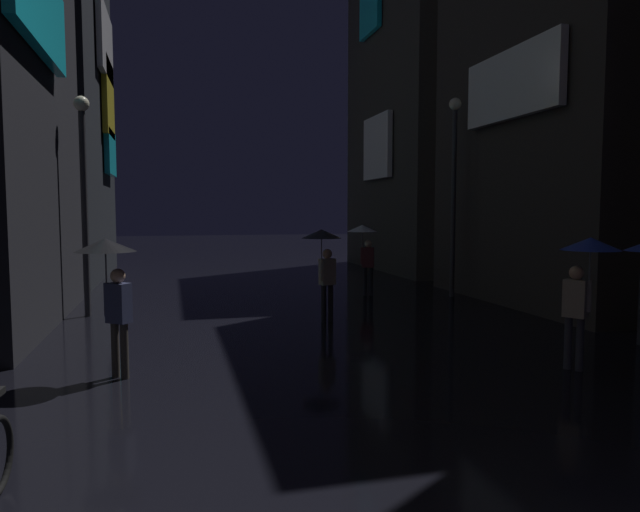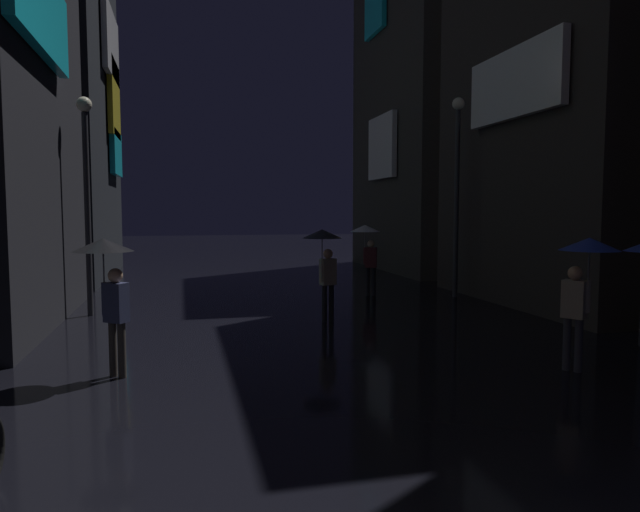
# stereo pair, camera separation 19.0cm
# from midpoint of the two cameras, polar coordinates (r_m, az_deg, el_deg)

# --- Properties ---
(building_left_far) EXTENTS (4.25, 8.93, 15.43)m
(building_left_far) POSITION_cam_midpoint_polar(r_m,az_deg,el_deg) (24.38, -26.14, 16.34)
(building_left_far) COLOR black
(building_left_far) RESTS_ON ground
(building_right_mid) EXTENTS (4.25, 7.59, 14.31)m
(building_right_mid) POSITION_cam_midpoint_polar(r_m,az_deg,el_deg) (17.81, 23.16, 19.23)
(building_right_mid) COLOR #2D2826
(building_right_mid) RESTS_ON ground
(building_right_far) EXTENTS (4.25, 8.34, 15.56)m
(building_right_far) POSITION_cam_midpoint_polar(r_m,az_deg,el_deg) (25.85, 9.86, 16.16)
(building_right_far) COLOR #33302D
(building_right_far) RESTS_ON ground
(pedestrian_midstreet_centre_black) EXTENTS (0.90, 0.90, 2.12)m
(pedestrian_midstreet_centre_black) POSITION_cam_midpoint_polar(r_m,az_deg,el_deg) (12.85, -0.09, 0.68)
(pedestrian_midstreet_centre_black) COLOR black
(pedestrian_midstreet_centre_black) RESTS_ON ground
(pedestrian_near_crossing_blue) EXTENTS (0.90, 0.90, 2.12)m
(pedestrian_near_crossing_blue) POSITION_cam_midpoint_polar(r_m,az_deg,el_deg) (9.79, 24.51, -0.93)
(pedestrian_near_crossing_blue) COLOR #2D2D38
(pedestrian_near_crossing_blue) RESTS_ON ground
(pedestrian_foreground_right_black) EXTENTS (0.90, 0.90, 2.12)m
(pedestrian_foreground_right_black) POSITION_cam_midpoint_polar(r_m,az_deg,el_deg) (9.14, -20.85, -1.18)
(pedestrian_foreground_right_black) COLOR #38332D
(pedestrian_foreground_right_black) RESTS_ON ground
(pedestrian_far_right_clear) EXTENTS (0.90, 0.90, 2.12)m
(pedestrian_far_right_clear) POSITION_cam_midpoint_polar(r_m,az_deg,el_deg) (17.02, 4.11, 1.60)
(pedestrian_far_right_clear) COLOR black
(pedestrian_far_right_clear) RESTS_ON ground
(streetlamp_right_far) EXTENTS (0.36, 0.36, 5.80)m
(streetlamp_right_far) POSITION_cam_midpoint_polar(r_m,az_deg,el_deg) (17.21, 12.94, 7.97)
(streetlamp_right_far) COLOR #2D2D33
(streetlamp_right_far) RESTS_ON ground
(streetlamp_left_far) EXTENTS (0.36, 0.36, 5.22)m
(streetlamp_left_far) POSITION_cam_midpoint_polar(r_m,az_deg,el_deg) (14.73, -22.90, 7.11)
(streetlamp_left_far) COLOR #2D2D33
(streetlamp_left_far) RESTS_ON ground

